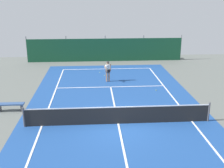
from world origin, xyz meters
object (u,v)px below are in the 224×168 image
at_px(tennis_player, 108,70).
at_px(tennis_ball_by_sideline, 100,72).
at_px(courtside_bench, 11,105).
at_px(parked_car, 137,48).
at_px(tennis_net, 118,115).
at_px(tennis_ball_midcourt, 105,75).
at_px(tennis_ball_near_player, 156,90).

bearing_deg(tennis_player, tennis_ball_by_sideline, -100.46).
bearing_deg(courtside_bench, parked_car, 57.15).
relative_size(tennis_net, tennis_ball_midcourt, 153.33).
relative_size(tennis_player, parked_car, 0.38).
relative_size(parked_car, courtside_bench, 2.67).
distance_m(tennis_net, parked_car, 18.25).
xyz_separation_m(tennis_ball_midcourt, parked_car, (4.10, 8.23, 0.81)).
relative_size(tennis_net, parked_car, 2.37).
bearing_deg(tennis_player, courtside_bench, 20.26).
height_order(tennis_ball_midcourt, courtside_bench, courtside_bench).
height_order(tennis_player, tennis_ball_midcourt, tennis_player).
height_order(tennis_ball_near_player, tennis_ball_by_sideline, same).
relative_size(tennis_ball_near_player, tennis_ball_by_sideline, 1.00).
height_order(tennis_ball_by_sideline, parked_car, parked_car).
bearing_deg(parked_car, tennis_ball_near_player, 89.94).
distance_m(tennis_player, tennis_ball_midcourt, 1.99).
distance_m(tennis_ball_by_sideline, parked_car, 8.54).
bearing_deg(courtside_bench, tennis_ball_midcourt, 50.98).
bearing_deg(tennis_ball_midcourt, tennis_player, -84.17).
height_order(tennis_ball_near_player, tennis_ball_midcourt, same).
xyz_separation_m(tennis_ball_near_player, parked_car, (0.50, 12.51, 0.81)).
bearing_deg(tennis_ball_near_player, parked_car, 87.69).
xyz_separation_m(tennis_player, tennis_ball_by_sideline, (-0.58, 2.77, -0.93)).
height_order(tennis_player, tennis_ball_by_sideline, tennis_player).
bearing_deg(courtside_bench, tennis_ball_by_sideline, 56.37).
bearing_deg(tennis_ball_near_player, courtside_bench, -161.94).
relative_size(tennis_player, tennis_ball_near_player, 24.85).
bearing_deg(tennis_ball_by_sideline, tennis_ball_midcourt, -68.72).
height_order(tennis_player, courtside_bench, tennis_player).
distance_m(tennis_net, tennis_ball_near_player, 6.29).
distance_m(tennis_ball_near_player, courtside_bench, 10.10).
distance_m(tennis_net, courtside_bench, 6.69).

